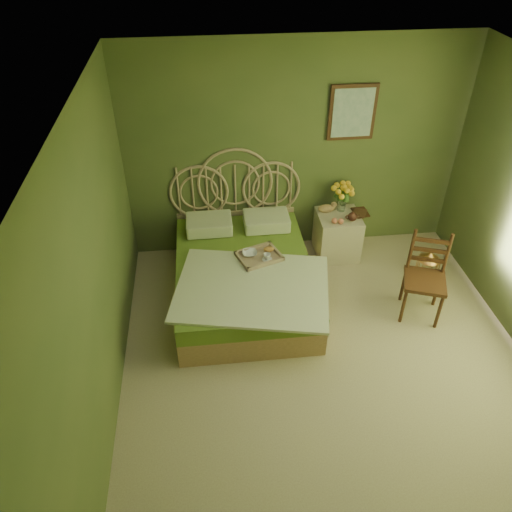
{
  "coord_description": "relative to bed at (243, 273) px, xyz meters",
  "views": [
    {
      "loc": [
        -1.08,
        -3.06,
        3.83
      ],
      "look_at": [
        -0.61,
        1.0,
        0.75
      ],
      "focal_mm": 35.0,
      "sensor_mm": 36.0,
      "label": 1
    }
  ],
  "objects": [
    {
      "name": "floor",
      "position": [
        0.72,
        -1.29,
        -0.3
      ],
      "size": [
        4.5,
        4.5,
        0.0
      ],
      "primitive_type": "plane",
      "color": "tan",
      "rests_on": "ground"
    },
    {
      "name": "ceiling",
      "position": [
        0.72,
        -1.29,
        2.3
      ],
      "size": [
        4.5,
        4.5,
        0.0
      ],
      "primitive_type": "plane",
      "rotation": [
        3.14,
        0.0,
        0.0
      ],
      "color": "silver",
      "rests_on": "wall_back"
    },
    {
      "name": "wall_back",
      "position": [
        0.72,
        0.96,
        1.0
      ],
      "size": [
        4.0,
        0.0,
        4.0
      ],
      "primitive_type": "plane",
      "rotation": [
        1.57,
        0.0,
        0.0
      ],
      "color": "#5B6435",
      "rests_on": "floor"
    },
    {
      "name": "wall_left",
      "position": [
        -1.28,
        -1.29,
        1.0
      ],
      "size": [
        0.0,
        4.5,
        4.5
      ],
      "primitive_type": "plane",
      "rotation": [
        1.57,
        0.0,
        1.57
      ],
      "color": "#5B6435",
      "rests_on": "floor"
    },
    {
      "name": "wall_art",
      "position": [
        1.34,
        0.93,
        1.45
      ],
      "size": [
        0.54,
        0.04,
        0.64
      ],
      "color": "#391F0F",
      "rests_on": "wall_back"
    },
    {
      "name": "bed",
      "position": [
        0.0,
        0.0,
        0.0
      ],
      "size": [
        1.75,
        2.21,
        1.37
      ],
      "color": "tan",
      "rests_on": "floor"
    },
    {
      "name": "nightstand",
      "position": [
        1.25,
        0.66,
        0.05
      ],
      "size": [
        0.51,
        0.51,
        1.0
      ],
      "color": "beige",
      "rests_on": "floor"
    },
    {
      "name": "chair",
      "position": [
        1.88,
        -0.47,
        0.23
      ],
      "size": [
        0.54,
        0.54,
        0.96
      ],
      "rotation": [
        0.0,
        0.0,
        -0.35
      ],
      "color": "#391F0F",
      "rests_on": "floor"
    },
    {
      "name": "birdcage",
      "position": [
        2.19,
        0.02,
        -0.11
      ],
      "size": [
        0.25,
        0.25,
        0.39
      ],
      "rotation": [
        0.0,
        0.0,
        0.02
      ],
      "color": "#C07D3D",
      "rests_on": "floor"
    },
    {
      "name": "book_lower",
      "position": [
        1.42,
        0.67,
        0.28
      ],
      "size": [
        0.19,
        0.25,
        0.02
      ],
      "primitive_type": "imported",
      "rotation": [
        0.0,
        0.0,
        0.06
      ],
      "color": "#381E0F",
      "rests_on": "nightstand"
    },
    {
      "name": "book_upper",
      "position": [
        1.42,
        0.67,
        0.3
      ],
      "size": [
        0.23,
        0.25,
        0.02
      ],
      "primitive_type": "imported",
      "rotation": [
        0.0,
        0.0,
        -0.47
      ],
      "color": "#472819",
      "rests_on": "nightstand"
    },
    {
      "name": "cereal_bowl",
      "position": [
        0.08,
        0.03,
        0.25
      ],
      "size": [
        0.17,
        0.17,
        0.04
      ],
      "primitive_type": "imported",
      "rotation": [
        0.0,
        0.0,
        -0.02
      ],
      "color": "white",
      "rests_on": "bed"
    },
    {
      "name": "coffee_cup",
      "position": [
        0.26,
        -0.08,
        0.27
      ],
      "size": [
        0.1,
        0.1,
        0.07
      ],
      "primitive_type": "imported",
      "rotation": [
        0.0,
        0.0,
        -0.24
      ],
      "color": "white",
      "rests_on": "bed"
    }
  ]
}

